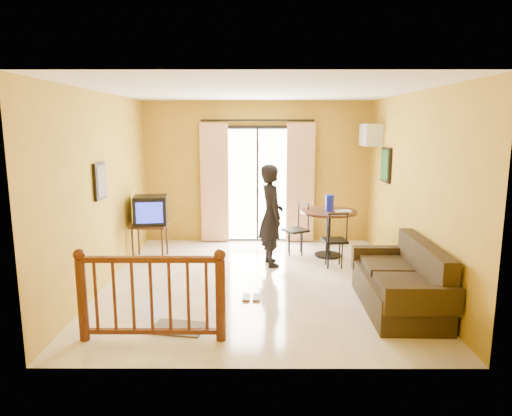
{
  "coord_description": "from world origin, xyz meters",
  "views": [
    {
      "loc": [
        -0.0,
        -6.57,
        2.33
      ],
      "look_at": [
        -0.02,
        0.2,
        1.09
      ],
      "focal_mm": 32.0,
      "sensor_mm": 36.0,
      "label": 1
    }
  ],
  "objects_px": {
    "dining_table": "(329,220)",
    "standing_person": "(271,215)",
    "coffee_table": "(382,267)",
    "sofa": "(403,284)",
    "television": "(151,210)"
  },
  "relations": [
    {
      "from": "coffee_table",
      "to": "sofa",
      "type": "relative_size",
      "value": 0.47
    },
    {
      "from": "television",
      "to": "standing_person",
      "type": "relative_size",
      "value": 0.37
    },
    {
      "from": "sofa",
      "to": "standing_person",
      "type": "height_order",
      "value": "standing_person"
    },
    {
      "from": "dining_table",
      "to": "coffee_table",
      "type": "relative_size",
      "value": 1.16
    },
    {
      "from": "sofa",
      "to": "coffee_table",
      "type": "bearing_deg",
      "value": 91.4
    },
    {
      "from": "dining_table",
      "to": "coffee_table",
      "type": "xyz_separation_m",
      "value": [
        0.58,
        -1.44,
        -0.41
      ]
    },
    {
      "from": "television",
      "to": "dining_table",
      "type": "bearing_deg",
      "value": -5.92
    },
    {
      "from": "television",
      "to": "sofa",
      "type": "relative_size",
      "value": 0.34
    },
    {
      "from": "television",
      "to": "sofa",
      "type": "height_order",
      "value": "television"
    },
    {
      "from": "television",
      "to": "sofa",
      "type": "xyz_separation_m",
      "value": [
        3.73,
        -2.27,
        -0.54
      ]
    },
    {
      "from": "dining_table",
      "to": "standing_person",
      "type": "distance_m",
      "value": 1.18
    },
    {
      "from": "television",
      "to": "coffee_table",
      "type": "height_order",
      "value": "television"
    },
    {
      "from": "sofa",
      "to": "standing_person",
      "type": "relative_size",
      "value": 1.08
    },
    {
      "from": "sofa",
      "to": "dining_table",
      "type": "bearing_deg",
      "value": 104.64
    },
    {
      "from": "television",
      "to": "coffee_table",
      "type": "distance_m",
      "value": 3.99
    }
  ]
}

